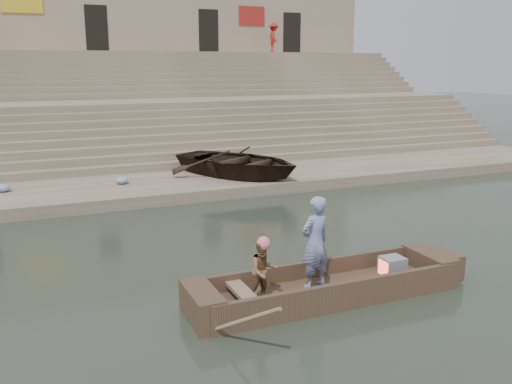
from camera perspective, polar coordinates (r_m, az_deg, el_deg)
ground at (r=13.62m, az=7.59°, el=-6.32°), size 120.00×120.00×0.00m
lower_landing at (r=20.58m, az=-3.79°, el=1.04°), size 32.00×4.00×0.40m
mid_landing at (r=27.49m, az=-9.08°, el=6.50°), size 32.00×3.00×2.80m
upper_landing at (r=34.20m, az=-12.10°, el=9.68°), size 32.00×3.00×5.20m
ghat_steps at (r=29.09m, az=-9.94°, el=7.62°), size 32.00×11.00×5.20m
building_wall at (r=38.09m, az=-13.54°, el=14.46°), size 32.00×5.07×11.20m
main_rowboat at (r=11.11m, az=7.24°, el=-10.32°), size 5.00×1.30×0.22m
rowboat_trim at (r=11.13m, az=8.24°, el=-9.21°), size 6.04×2.63×1.85m
standing_man at (r=10.75m, az=6.16°, el=-5.21°), size 0.76×0.58×1.85m
rowing_man at (r=10.18m, az=0.78°, el=-8.20°), size 0.60×0.47×1.18m
television at (r=11.82m, az=13.92°, el=-7.52°), size 0.46×0.42×0.40m
beached_rowboat at (r=20.61m, az=-1.88°, el=3.14°), size 5.78×6.26×1.06m
pedestrian at (r=36.99m, az=1.85°, el=15.70°), size 0.96×1.35×1.89m
cloth_bundles at (r=19.42m, az=-17.02°, el=0.75°), size 13.68×1.59×0.26m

